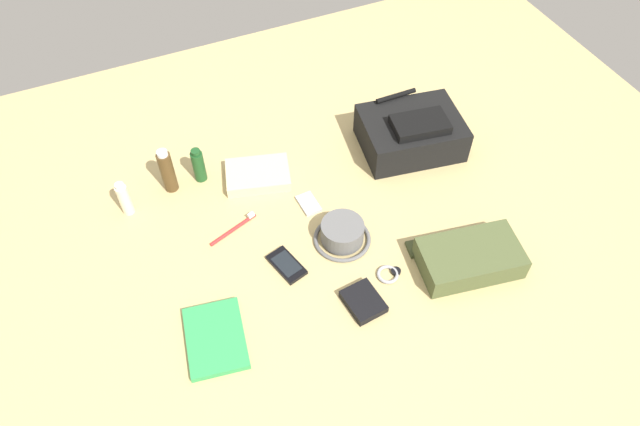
{
  "coord_description": "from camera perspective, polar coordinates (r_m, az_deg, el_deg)",
  "views": [
    {
      "loc": [
        -0.45,
        -1.01,
        1.39
      ],
      "look_at": [
        0.0,
        0.0,
        0.04
      ],
      "focal_mm": 33.02,
      "sensor_mm": 36.0,
      "label": 1
    }
  ],
  "objects": [
    {
      "name": "ground_plane",
      "position": [
        1.78,
        0.0,
        -1.06
      ],
      "size": [
        2.64,
        2.02,
        0.02
      ],
      "primitive_type": "cube",
      "color": "tan",
      "rests_on": "ground"
    },
    {
      "name": "backpack",
      "position": [
        1.97,
        8.83,
        7.73
      ],
      "size": [
        0.35,
        0.29,
        0.15
      ],
      "color": "black",
      "rests_on": "ground_plane"
    },
    {
      "name": "toiletry_pouch",
      "position": [
        1.71,
        14.21,
        -4.17
      ],
      "size": [
        0.3,
        0.24,
        0.07
      ],
      "color": "#47512D",
      "rests_on": "ground_plane"
    },
    {
      "name": "bucket_hat",
      "position": [
        1.71,
        2.17,
        -2.01
      ],
      "size": [
        0.17,
        0.17,
        0.07
      ],
      "color": "#5B5B5B",
      "rests_on": "ground_plane"
    },
    {
      "name": "lotion_bottle",
      "position": [
        1.85,
        -18.42,
        1.31
      ],
      "size": [
        0.04,
        0.04,
        0.12
      ],
      "color": "beige",
      "rests_on": "ground_plane"
    },
    {
      "name": "cologne_bottle",
      "position": [
        1.87,
        -14.58,
        3.96
      ],
      "size": [
        0.04,
        0.04,
        0.16
      ],
      "color": "#473319",
      "rests_on": "ground_plane"
    },
    {
      "name": "shampoo_bottle",
      "position": [
        1.89,
        -11.69,
        4.55
      ],
      "size": [
        0.04,
        0.04,
        0.12
      ],
      "color": "#19471E",
      "rests_on": "ground_plane"
    },
    {
      "name": "paperback_novel",
      "position": [
        1.58,
        -10.08,
        -11.86
      ],
      "size": [
        0.18,
        0.23,
        0.02
      ],
      "color": "#2D934C",
      "rests_on": "ground_plane"
    },
    {
      "name": "cell_phone",
      "position": [
        1.68,
        -3.27,
        -5.05
      ],
      "size": [
        0.09,
        0.13,
        0.01
      ],
      "color": "black",
      "rests_on": "ground_plane"
    },
    {
      "name": "media_player",
      "position": [
        1.81,
        -1.12,
        0.91
      ],
      "size": [
        0.06,
        0.09,
        0.01
      ],
      "color": "#B7B7BC",
      "rests_on": "ground_plane"
    },
    {
      "name": "wristwatch",
      "position": [
        1.67,
        6.69,
        -5.89
      ],
      "size": [
        0.07,
        0.06,
        0.01
      ],
      "color": "#99999E",
      "rests_on": "ground_plane"
    },
    {
      "name": "toothbrush",
      "position": [
        1.77,
        -8.14,
        -1.39
      ],
      "size": [
        0.16,
        0.06,
        0.02
      ],
      "color": "red",
      "rests_on": "ground_plane"
    },
    {
      "name": "wallet",
      "position": [
        1.61,
        4.22,
        -8.56
      ],
      "size": [
        0.1,
        0.12,
        0.02
      ],
      "primitive_type": "cube",
      "rotation": [
        0.0,
        0.0,
        0.11
      ],
      "color": "black",
      "rests_on": "ground_plane"
    },
    {
      "name": "folded_towel",
      "position": [
        1.89,
        -6.04,
        3.69
      ],
      "size": [
        0.23,
        0.19,
        0.04
      ],
      "primitive_type": "cube",
      "rotation": [
        0.0,
        0.0,
        -0.27
      ],
      "color": "beige",
      "rests_on": "ground_plane"
    }
  ]
}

